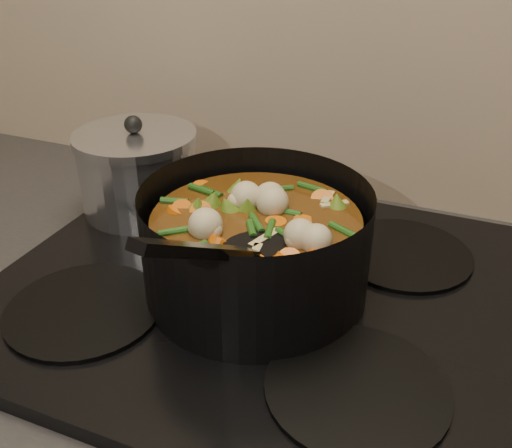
% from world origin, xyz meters
% --- Properties ---
extents(stovetop, '(0.62, 0.54, 0.03)m').
position_xyz_m(stovetop, '(0.00, 1.93, 0.92)').
color(stovetop, black).
rests_on(stovetop, counter).
extents(stockpot, '(0.34, 0.40, 0.20)m').
position_xyz_m(stockpot, '(0.01, 1.91, 0.99)').
color(stockpot, black).
rests_on(stockpot, stovetop).
extents(saucepan, '(0.18, 0.18, 0.15)m').
position_xyz_m(saucepan, '(-0.24, 2.04, 0.99)').
color(saucepan, silver).
rests_on(saucepan, stovetop).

